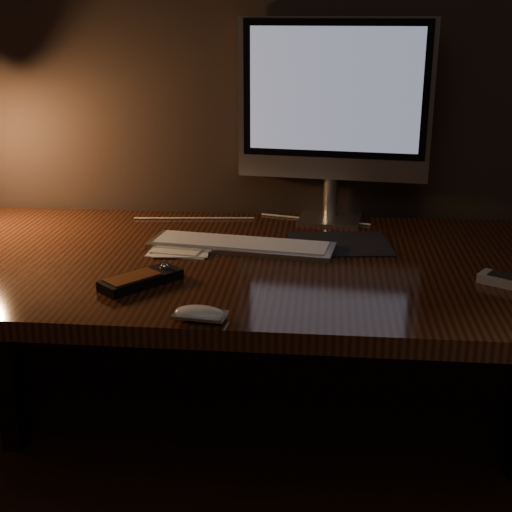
# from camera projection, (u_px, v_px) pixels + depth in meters

# --- Properties ---
(desk) EXTENTS (1.60, 0.75, 0.75)m
(desk) POSITION_uv_depth(u_px,v_px,m) (248.00, 301.00, 1.69)
(desk) COLOR #3B1B0D
(desk) RESTS_ON ground
(monitor) EXTENTS (0.49, 0.16, 0.51)m
(monitor) POSITION_uv_depth(u_px,v_px,m) (334.00, 104.00, 1.77)
(monitor) COLOR silver
(monitor) RESTS_ON desk
(keyboard) EXTENTS (0.44, 0.18, 0.02)m
(keyboard) POSITION_uv_depth(u_px,v_px,m) (241.00, 245.00, 1.65)
(keyboard) COLOR silver
(keyboard) RESTS_ON desk
(mousepad) EXTENTS (0.25, 0.21, 0.00)m
(mousepad) POSITION_uv_depth(u_px,v_px,m) (339.00, 244.00, 1.68)
(mousepad) COLOR black
(mousepad) RESTS_ON desk
(mouse) EXTENTS (0.10, 0.06, 0.02)m
(mouse) POSITION_uv_depth(u_px,v_px,m) (200.00, 315.00, 1.26)
(mouse) COLOR white
(mouse) RESTS_ON desk
(media_remote) EXTENTS (0.16, 0.17, 0.03)m
(media_remote) POSITION_uv_depth(u_px,v_px,m) (141.00, 279.00, 1.43)
(media_remote) COLOR black
(media_remote) RESTS_ON desk
(papers) EXTENTS (0.14, 0.10, 0.01)m
(papers) POSITION_uv_depth(u_px,v_px,m) (179.00, 251.00, 1.62)
(papers) COLOR white
(papers) RESTS_ON desk
(cable) EXTENTS (0.61, 0.07, 0.01)m
(cable) POSITION_uv_depth(u_px,v_px,m) (254.00, 220.00, 1.87)
(cable) COLOR white
(cable) RESTS_ON desk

